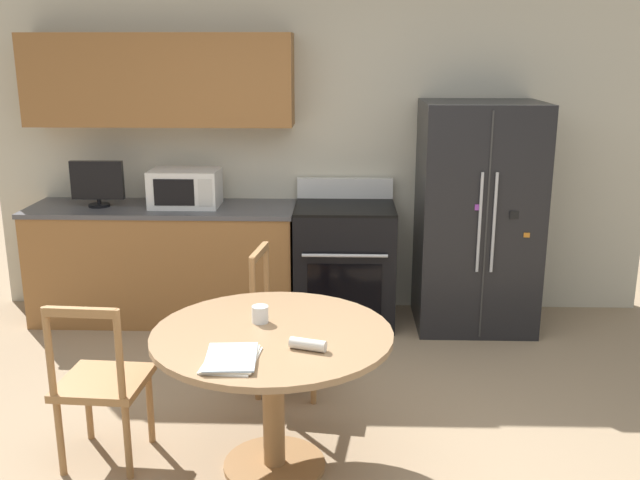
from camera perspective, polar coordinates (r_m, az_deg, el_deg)
name	(u,v)px	position (r m, az deg, el deg)	size (l,w,h in m)	color
back_wall	(280,132)	(5.65, -3.25, 8.66)	(5.20, 0.44, 2.60)	beige
kitchen_counter	(165,262)	(5.70, -12.29, -1.76)	(2.04, 0.64, 0.90)	#936033
refrigerator	(477,217)	(5.46, 12.44, 1.83)	(0.87, 0.73, 1.70)	black
oven_range	(344,263)	(5.50, 1.97, -1.84)	(0.75, 0.68, 1.08)	black
microwave	(185,188)	(5.53, -10.73, 4.11)	(0.52, 0.35, 0.28)	white
countertop_tv	(97,182)	(5.67, -17.39, 4.44)	(0.40, 0.16, 0.35)	black
dining_table	(273,360)	(3.55, -3.81, -9.53)	(1.18, 1.18, 0.74)	#997551
dining_chair_far	(286,323)	(4.41, -2.75, -6.67)	(0.47, 0.47, 0.90)	#9E7042
dining_chair_left	(101,384)	(3.82, -17.11, -10.95)	(0.45, 0.45, 0.90)	#9E7042
candle_glass	(260,315)	(3.60, -4.81, -6.02)	(0.08, 0.08, 0.09)	silver
folded_napkin	(308,344)	(3.28, -0.98, -8.35)	(0.18, 0.10, 0.05)	silver
mail_stack	(231,359)	(3.19, -7.13, -9.41)	(0.25, 0.32, 0.02)	white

